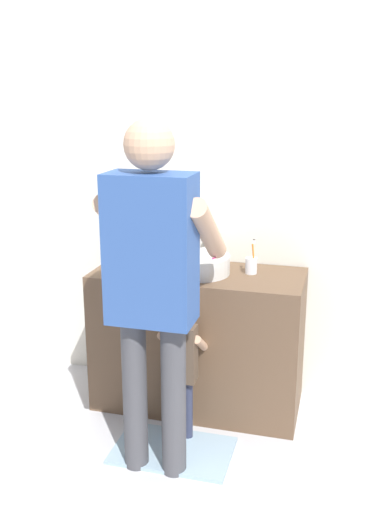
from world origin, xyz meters
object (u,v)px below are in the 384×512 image
toothbrush_cup (251,265)px  soap_bottle (144,256)px  child_toddler (180,361)px  adult_parent (153,271)px

toothbrush_cup → soap_bottle: toothbrush_cup is taller
toothbrush_cup → soap_bottle: (-0.66, -0.04, 0.01)m
toothbrush_cup → child_toddler: bearing=-123.5°
soap_bottle → child_toddler: (0.35, -0.42, -0.45)m
soap_bottle → child_toddler: bearing=-50.4°
soap_bottle → adult_parent: size_ratio=0.09×
toothbrush_cup → adult_parent: bearing=-115.5°
child_toddler → soap_bottle: bearing=129.6°
toothbrush_cup → soap_bottle: size_ratio=1.25×
soap_bottle → child_toddler: soap_bottle is taller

